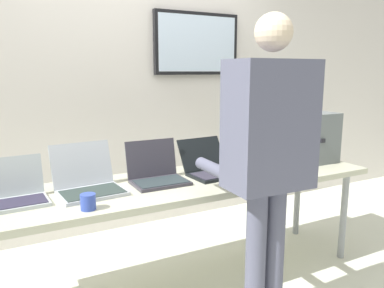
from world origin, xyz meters
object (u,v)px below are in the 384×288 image
(laptop_station_4, at_px, (258,160))
(laptop_station_3, at_px, (211,166))
(laptop_station_1, at_px, (88,182))
(laptop_station_2, at_px, (157,173))
(workbench, at_px, (189,187))
(laptop_station_0, at_px, (9,194))
(person, at_px, (268,148))
(coffee_mug, at_px, (88,202))
(equipment_box, at_px, (304,137))

(laptop_station_4, bearing_deg, laptop_station_3, 178.52)
(laptop_station_1, distance_m, laptop_station_4, 1.23)
(laptop_station_3, bearing_deg, laptop_station_1, -179.80)
(laptop_station_1, height_order, laptop_station_4, laptop_station_1)
(laptop_station_2, bearing_deg, laptop_station_3, 0.62)
(workbench, xyz_separation_m, laptop_station_2, (-0.21, 0.05, 0.11))
(workbench, relative_size, laptop_station_0, 6.74)
(laptop_station_0, distance_m, person, 1.40)
(laptop_station_1, bearing_deg, laptop_station_2, -0.18)
(laptop_station_0, bearing_deg, laptop_station_1, 1.34)
(laptop_station_0, xyz_separation_m, coffee_mug, (0.35, -0.29, -0.01))
(equipment_box, height_order, laptop_station_2, equipment_box)
(laptop_station_2, distance_m, laptop_station_4, 0.80)
(laptop_station_1, relative_size, person, 0.23)
(equipment_box, xyz_separation_m, laptop_station_2, (-1.25, -0.00, -0.13))
(laptop_station_3, relative_size, laptop_station_4, 0.95)
(laptop_station_3, bearing_deg, coffee_mug, -161.63)
(laptop_station_3, relative_size, person, 0.23)
(laptop_station_2, relative_size, laptop_station_3, 0.88)
(workbench, xyz_separation_m, laptop_station_1, (-0.64, 0.05, 0.11))
(laptop_station_1, distance_m, laptop_station_3, 0.84)
(equipment_box, xyz_separation_m, laptop_station_4, (-0.46, -0.01, -0.13))
(equipment_box, relative_size, laptop_station_3, 1.06)
(laptop_station_4, relative_size, person, 0.24)
(workbench, bearing_deg, laptop_station_4, 3.96)
(laptop_station_1, relative_size, laptop_station_4, 0.96)
(workbench, bearing_deg, laptop_station_2, 167.43)
(workbench, height_order, laptop_station_0, laptop_station_0)
(workbench, relative_size, laptop_station_4, 6.39)
(laptop_station_0, relative_size, person, 0.23)
(laptop_station_4, bearing_deg, laptop_station_0, -179.91)
(equipment_box, xyz_separation_m, laptop_station_0, (-2.11, -0.01, -0.14))
(laptop_station_0, relative_size, laptop_station_3, 1.00)
(laptop_station_0, xyz_separation_m, laptop_station_2, (0.86, 0.01, 0.00))
(equipment_box, bearing_deg, laptop_station_4, -179.21)
(laptop_station_1, bearing_deg, coffee_mug, -102.81)
(laptop_station_2, height_order, laptop_station_4, same)
(laptop_station_0, bearing_deg, coffee_mug, -39.30)
(laptop_station_1, distance_m, coffee_mug, 0.31)
(laptop_station_2, xyz_separation_m, coffee_mug, (-0.50, -0.30, -0.02))
(workbench, height_order, equipment_box, equipment_box)
(laptop_station_2, distance_m, coffee_mug, 0.58)
(equipment_box, bearing_deg, workbench, -177.42)
(workbench, distance_m, equipment_box, 1.07)
(laptop_station_4, distance_m, coffee_mug, 1.33)
(laptop_station_4, distance_m, person, 0.84)
(laptop_station_0, bearing_deg, workbench, -2.06)
(workbench, relative_size, laptop_station_3, 6.72)
(workbench, distance_m, laptop_station_4, 0.60)
(equipment_box, distance_m, laptop_station_0, 2.11)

